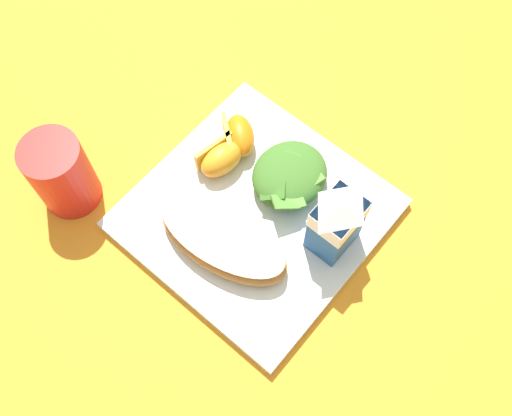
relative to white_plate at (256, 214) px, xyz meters
name	(u,v)px	position (x,y,z in m)	size (l,w,h in m)	color
ground	(256,217)	(0.00, 0.00, -0.01)	(3.00, 3.00, 0.00)	orange
white_plate	(256,214)	(0.00, 0.00, 0.00)	(0.28, 0.28, 0.02)	silver
cheesy_pizza_bread	(222,239)	(0.06, 0.00, 0.03)	(0.11, 0.18, 0.04)	#B77F42
green_salad_pile	(290,175)	(-0.06, 0.01, 0.03)	(0.11, 0.09, 0.04)	#3D7028
milk_carton	(337,220)	(-0.03, 0.09, 0.07)	(0.06, 0.04, 0.11)	#23569E
orange_wedge_front	(239,136)	(-0.06, -0.08, 0.03)	(0.07, 0.07, 0.04)	orange
orange_wedge_middle	(221,158)	(-0.02, -0.08, 0.03)	(0.07, 0.05, 0.04)	orange
drinking_red_cup	(62,174)	(0.13, -0.20, 0.05)	(0.07, 0.07, 0.11)	red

